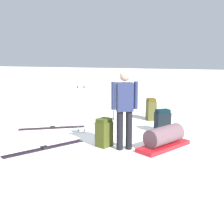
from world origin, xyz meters
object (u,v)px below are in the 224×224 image
(ski_pair_near, at_px, (52,128))
(backpack_large_dark, at_px, (151,109))
(ski_poles_planted_far, at_px, (116,99))
(gear_sled, at_px, (164,138))
(ski_pair_far, at_px, (45,148))
(ski_poles_planted_near, at_px, (81,107))
(backpack_small_spare, at_px, (104,133))
(backpack_bright, at_px, (162,121))
(skier_standing, at_px, (125,106))

(ski_pair_near, distance_m, backpack_large_dark, 3.13)
(ski_poles_planted_far, height_order, gear_sled, ski_poles_planted_far)
(ski_pair_far, xyz_separation_m, ski_poles_planted_near, (-0.13, -1.50, 0.68))
(backpack_small_spare, bearing_deg, backpack_large_dark, -96.94)
(ski_pair_near, xyz_separation_m, gear_sled, (-3.25, 0.61, 0.21))
(ski_pair_far, distance_m, backpack_large_dark, 3.95)
(backpack_small_spare, xyz_separation_m, ski_poles_planted_near, (1.01, -0.88, 0.37))
(backpack_bright, xyz_separation_m, ski_poles_planted_near, (2.00, 0.80, 0.39))
(backpack_small_spare, relative_size, ski_poles_planted_far, 0.53)
(backpack_small_spare, relative_size, gear_sled, 0.45)
(ski_pair_far, xyz_separation_m, ski_poles_planted_far, (-0.49, -3.19, 0.66))
(skier_standing, distance_m, ski_pair_near, 2.81)
(gear_sled, bearing_deg, ski_pair_far, 21.98)
(backpack_large_dark, bearing_deg, ski_pair_far, 67.39)
(skier_standing, bearing_deg, ski_pair_far, 19.90)
(ski_pair_near, xyz_separation_m, ski_poles_planted_far, (-1.31, -1.60, 0.66))
(backpack_small_spare, relative_size, ski_poles_planted_near, 0.52)
(skier_standing, bearing_deg, ski_poles_planted_near, -31.32)
(ski_pair_far, bearing_deg, backpack_bright, -132.72)
(backpack_bright, bearing_deg, skier_standing, 73.84)
(skier_standing, relative_size, backpack_bright, 2.78)
(backpack_bright, distance_m, ski_poles_planted_far, 1.90)
(backpack_small_spare, distance_m, ski_poles_planted_near, 1.39)
(skier_standing, height_order, ski_pair_near, skier_standing)
(ski_pair_near, relative_size, ski_poles_planted_far, 1.34)
(skier_standing, height_order, ski_pair_far, skier_standing)
(gear_sled, bearing_deg, ski_poles_planted_far, -48.81)
(ski_pair_far, bearing_deg, ski_poles_planted_near, -95.10)
(ski_pair_far, bearing_deg, ski_poles_planted_far, -98.72)
(skier_standing, relative_size, ski_poles_planted_far, 1.40)
(skier_standing, height_order, ski_poles_planted_far, skier_standing)
(backpack_small_spare, bearing_deg, ski_pair_near, -25.88)
(ski_pair_near, bearing_deg, backpack_bright, -166.23)
(ski_pair_near, distance_m, ski_pair_far, 1.78)
(ski_pair_near, height_order, backpack_bright, backpack_bright)
(backpack_large_dark, bearing_deg, backpack_small_spare, 83.06)
(ski_poles_planted_near, bearing_deg, backpack_small_spare, 139.08)
(backpack_small_spare, height_order, ski_poles_planted_far, ski_poles_planted_far)
(ski_pair_far, xyz_separation_m, gear_sled, (-2.42, -0.98, 0.21))
(backpack_large_dark, height_order, backpack_bright, backpack_large_dark)
(ski_pair_far, relative_size, backpack_small_spare, 2.62)
(ski_poles_planted_near, bearing_deg, backpack_large_dark, -122.92)
(backpack_large_dark, bearing_deg, skier_standing, 92.27)
(ski_poles_planted_near, distance_m, ski_poles_planted_far, 1.72)
(backpack_large_dark, distance_m, backpack_bright, 1.46)
(backpack_bright, bearing_deg, backpack_large_dark, -65.00)
(ski_pair_near, relative_size, backpack_bright, 2.66)
(backpack_bright, xyz_separation_m, backpack_small_spare, (0.98, 1.68, 0.02))
(ski_pair_near, relative_size, ski_poles_planted_near, 1.32)
(skier_standing, relative_size, backpack_large_dark, 2.48)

